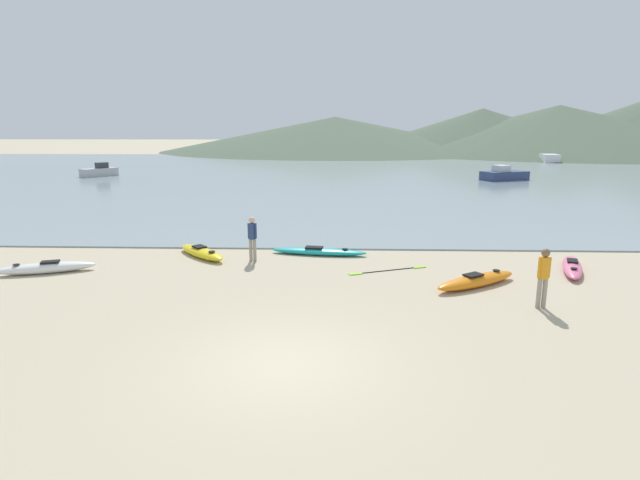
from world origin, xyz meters
name	(u,v)px	position (x,y,z in m)	size (l,w,h in m)	color
ground_plane	(284,364)	(0.00, 0.00, 0.00)	(400.00, 400.00, 0.00)	tan
bay_water	(328,172)	(0.00, 44.59, 0.03)	(160.00, 70.00, 0.06)	gray
far_hill_left	(335,134)	(0.46, 97.19, 3.46)	(70.99, 70.99, 6.92)	#4C5B47
far_hill_midleft	(482,130)	(30.21, 95.45, 4.24)	(53.83, 53.83, 8.49)	#4C5B47
far_hill_midright	(558,129)	(43.31, 90.63, 4.46)	(69.75, 69.75, 8.92)	#4C5B47
kayak_on_sand_0	(572,267)	(8.74, 6.91, 0.16)	(1.61, 2.93, 0.35)	#E5668C
kayak_on_sand_1	(46,268)	(-8.40, 6.12, 0.17)	(3.02, 1.55, 0.39)	white
kayak_on_sand_2	(201,252)	(-3.92, 8.38, 0.17)	(2.43, 2.53, 0.38)	yellow
kayak_on_sand_3	(319,251)	(0.36, 8.83, 0.13)	(3.61, 1.12, 0.30)	teal
kayak_on_sand_4	(476,280)	(5.18, 5.22, 0.18)	(2.93, 2.22, 0.40)	orange
person_near_foreground	(544,274)	(6.36, 3.42, 0.91)	(0.32, 0.28, 1.60)	gray
person_near_waterline	(252,236)	(-1.93, 7.85, 0.91)	(0.32, 0.27, 1.58)	gray
moored_boat_0	(99,171)	(-21.93, 38.40, 0.52)	(2.96, 3.47, 1.30)	#B2B2B7
moored_boat_1	(550,158)	(29.87, 60.51, 0.60)	(2.32, 3.20, 1.08)	white
moored_boat_2	(504,175)	(15.88, 36.10, 0.52)	(4.43, 3.33, 1.32)	navy
loose_paddle	(388,270)	(2.72, 6.76, 0.01)	(2.65, 1.20, 0.03)	black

